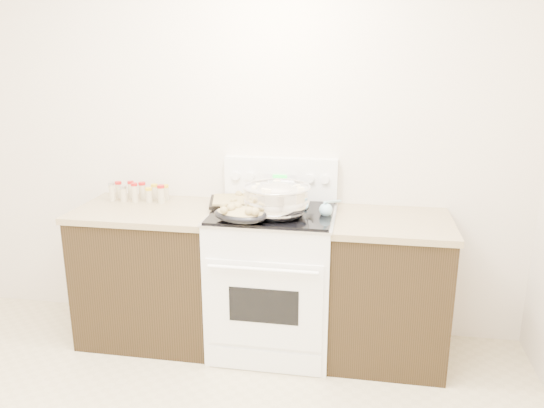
# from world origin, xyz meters

# --- Properties ---
(room_shell) EXTENTS (4.10, 3.60, 2.75)m
(room_shell) POSITION_xyz_m (0.00, 0.00, 1.70)
(room_shell) COLOR beige
(room_shell) RESTS_ON ground
(counter_left) EXTENTS (0.93, 0.67, 0.92)m
(counter_left) POSITION_xyz_m (-0.48, 1.43, 0.46)
(counter_left) COLOR black
(counter_left) RESTS_ON ground
(counter_right) EXTENTS (0.73, 0.67, 0.92)m
(counter_right) POSITION_xyz_m (1.08, 1.43, 0.46)
(counter_right) COLOR black
(counter_right) RESTS_ON ground
(kitchen_range) EXTENTS (0.78, 0.73, 1.22)m
(kitchen_range) POSITION_xyz_m (0.35, 1.42, 0.49)
(kitchen_range) COLOR white
(kitchen_range) RESTS_ON ground
(mixing_bowl) EXTENTS (0.48, 0.48, 0.24)m
(mixing_bowl) POSITION_xyz_m (0.39, 1.32, 1.04)
(mixing_bowl) COLOR silver
(mixing_bowl) RESTS_ON kitchen_range
(roasting_pan) EXTENTS (0.39, 0.33, 0.11)m
(roasting_pan) POSITION_xyz_m (0.20, 1.16, 0.99)
(roasting_pan) COLOR black
(roasting_pan) RESTS_ON kitchen_range
(baking_sheet) EXTENTS (0.50, 0.40, 0.06)m
(baking_sheet) POSITION_xyz_m (0.13, 1.56, 0.96)
(baking_sheet) COLOR black
(baking_sheet) RESTS_ON kitchen_range
(wooden_spoon) EXTENTS (0.07, 0.28, 0.04)m
(wooden_spoon) POSITION_xyz_m (0.23, 1.44, 0.95)
(wooden_spoon) COLOR #AA844D
(wooden_spoon) RESTS_ON kitchen_range
(blue_ladle) EXTENTS (0.13, 0.27, 0.10)m
(blue_ladle) POSITION_xyz_m (0.68, 1.39, 0.98)
(blue_ladle) COLOR #93C6DB
(blue_ladle) RESTS_ON kitchen_range
(spice_jars) EXTENTS (0.39, 0.15, 0.13)m
(spice_jars) POSITION_xyz_m (-0.61, 1.58, 0.98)
(spice_jars) COLOR #BFB28C
(spice_jars) RESTS_ON counter_left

